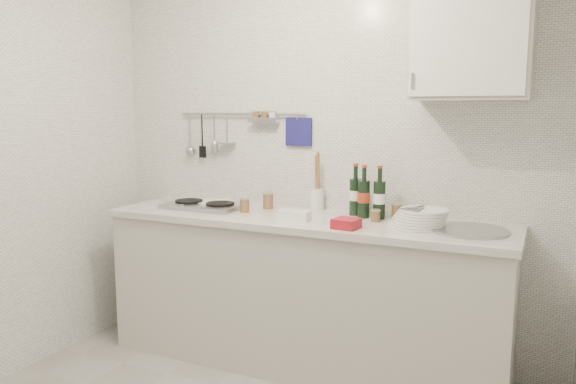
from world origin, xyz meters
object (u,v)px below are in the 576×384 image
at_px(plate_stack_sink, 420,218).
at_px(plate_stack_hob, 213,204).
at_px(wall_cabinet, 472,32).
at_px(wine_bottles, 366,191).
at_px(utensil_crock, 317,196).

bearing_deg(plate_stack_sink, plate_stack_hob, 177.61).
height_order(wall_cabinet, wine_bottles, wall_cabinet).
bearing_deg(wall_cabinet, utensil_crock, 172.24).
bearing_deg(wine_bottles, wall_cabinet, -3.28).
relative_size(wall_cabinet, wine_bottles, 2.26).
distance_m(wall_cabinet, utensil_crock, 1.32).
height_order(plate_stack_hob, wine_bottles, wine_bottles).
distance_m(wall_cabinet, wine_bottles, 1.04).
distance_m(wall_cabinet, plate_stack_sink, 1.01).
relative_size(wall_cabinet, plate_stack_hob, 2.82).
bearing_deg(wall_cabinet, plate_stack_sink, -154.93).
height_order(plate_stack_hob, plate_stack_sink, plate_stack_sink).
relative_size(plate_stack_sink, wine_bottles, 1.04).
bearing_deg(wine_bottles, plate_stack_sink, -20.97).
xyz_separation_m(plate_stack_hob, plate_stack_sink, (1.36, -0.06, 0.03)).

